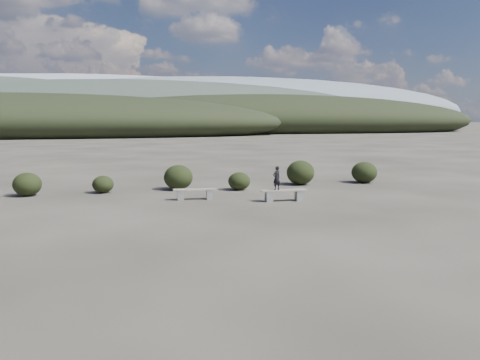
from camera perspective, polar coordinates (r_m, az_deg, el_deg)
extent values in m
plane|color=#2E2B24|center=(14.16, 6.38, -6.09)|extent=(1200.00, 1200.00, 0.00)
cube|color=slate|center=(19.39, -7.25, -1.86)|extent=(0.27, 0.36, 0.40)
cube|color=slate|center=(19.47, -3.74, -1.78)|extent=(0.27, 0.36, 0.40)
cube|color=gray|center=(19.39, -5.50, -1.17)|extent=(1.81, 0.50, 0.05)
cube|color=slate|center=(18.87, 3.54, -2.03)|extent=(0.28, 0.38, 0.42)
cube|color=slate|center=(19.23, 7.18, -1.90)|extent=(0.28, 0.38, 0.42)
cube|color=gray|center=(19.00, 5.39, -1.26)|extent=(1.91, 0.47, 0.05)
imported|color=black|center=(18.85, 4.49, 0.23)|extent=(0.41, 0.35, 0.96)
ellipsoid|color=black|center=(22.01, -16.36, -0.51)|extent=(0.95, 0.95, 0.78)
ellipsoid|color=black|center=(22.27, -7.53, 0.33)|extent=(1.37, 1.37, 1.17)
ellipsoid|color=black|center=(21.99, -0.10, -0.14)|extent=(1.05, 1.05, 0.84)
ellipsoid|color=black|center=(23.99, 7.38, 0.91)|extent=(1.42, 1.42, 1.24)
ellipsoid|color=black|center=(25.36, 14.91, 0.91)|extent=(1.32, 1.32, 1.10)
ellipsoid|color=black|center=(22.26, -24.51, -0.48)|extent=(1.20, 1.20, 1.01)
ellipsoid|color=black|center=(104.92, -24.87, 6.33)|extent=(110.00, 40.00, 12.00)
ellipsoid|color=black|center=(129.20, 4.37, 7.24)|extent=(120.00, 44.00, 14.00)
ellipsoid|color=#2E382E|center=(173.02, -12.12, 7.86)|extent=(190.00, 64.00, 24.00)
ellipsoid|color=slate|center=(321.81, -0.14, 8.50)|extent=(340.00, 110.00, 44.00)
ellipsoid|color=#9097A3|center=(413.82, -17.25, 8.29)|extent=(460.00, 140.00, 56.00)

